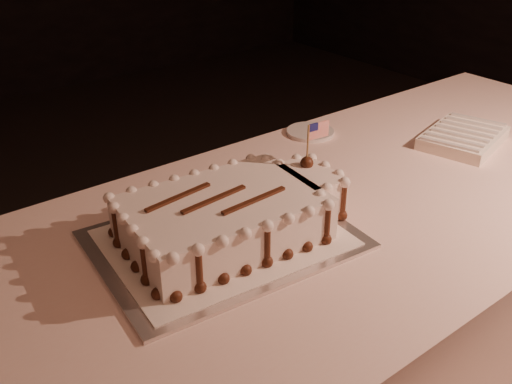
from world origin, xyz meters
TOP-DOWN VIEW (x-y plane):
  - banquet_table at (0.00, 0.60)m, footprint 2.40×0.80m
  - cake_board at (-0.14, 0.63)m, footprint 0.52×0.41m
  - doily at (-0.14, 0.63)m, footprint 0.46×0.37m
  - sheet_cake at (-0.11, 0.63)m, footprint 0.47×0.30m
  - napkin_stack at (0.64, 0.62)m, footprint 0.27×0.22m
  - side_plate at (0.36, 0.92)m, footprint 0.13×0.13m

SIDE VIEW (x-z plane):
  - banquet_table at x=0.00m, z-range 0.00..0.75m
  - cake_board at x=-0.14m, z-range 0.75..0.76m
  - side_plate at x=0.36m, z-range 0.75..0.76m
  - doily at x=-0.14m, z-range 0.76..0.76m
  - napkin_stack at x=0.64m, z-range 0.75..0.79m
  - sheet_cake at x=-0.11m, z-range 0.71..0.90m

